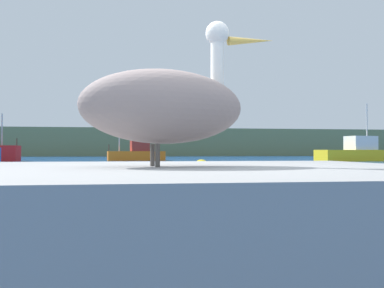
{
  "coord_description": "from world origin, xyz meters",
  "views": [
    {
      "loc": [
        -0.12,
        -2.41,
        0.97
      ],
      "look_at": [
        2.88,
        20.07,
        1.39
      ],
      "focal_mm": 35.17,
      "sensor_mm": 36.0,
      "label": 1
    }
  ],
  "objects": [
    {
      "name": "pier_dock",
      "position": [
        0.01,
        0.0,
        0.44
      ],
      "size": [
        3.57,
        2.49,
        0.87
      ],
      "primitive_type": "cube",
      "color": "gray",
      "rests_on": "ground"
    },
    {
      "name": "hillside_backdrop",
      "position": [
        0.0,
        72.83,
        2.57
      ],
      "size": [
        140.0,
        14.91,
        5.14
      ],
      "primitive_type": "cube",
      "color": "#6B7A51",
      "rests_on": "ground"
    },
    {
      "name": "fishing_boat_yellow",
      "position": [
        19.92,
        31.14,
        0.88
      ],
      "size": [
        7.07,
        3.34,
        5.56
      ],
      "rotation": [
        0.0,
        0.0,
        0.2
      ],
      "color": "yellow",
      "rests_on": "ground"
    },
    {
      "name": "fishing_boat_orange",
      "position": [
        -0.58,
        36.0,
        0.9
      ],
      "size": [
        5.87,
        2.66,
        3.82
      ],
      "rotation": [
        0.0,
        0.0,
        3.29
      ],
      "color": "orange",
      "rests_on": "ground"
    },
    {
      "name": "pelican",
      "position": [
        0.03,
        0.01,
        1.27
      ],
      "size": [
        1.35,
        0.65,
        0.97
      ],
      "rotation": [
        0.0,
        0.0,
        0.15
      ],
      "color": "gray",
      "rests_on": "pier_dock"
    },
    {
      "name": "mooring_buoy",
      "position": [
        2.2,
        12.21,
        0.32
      ],
      "size": [
        0.64,
        0.64,
        0.64
      ],
      "primitive_type": "sphere",
      "color": "yellow",
      "rests_on": "ground"
    }
  ]
}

